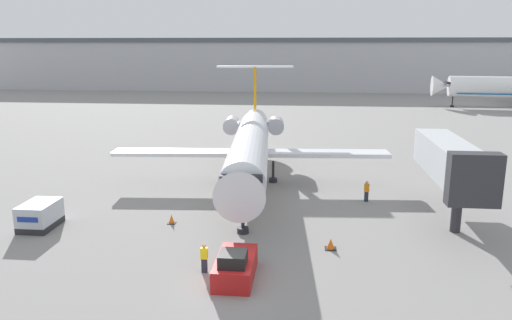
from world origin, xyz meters
The scene contains 10 objects.
ground_plane centered at (0.00, 0.00, 0.00)m, with size 600.00×600.00×0.00m, color gray.
terminal_building centered at (0.00, 120.00, 7.26)m, with size 180.00×16.80×14.47m.
airplane_main centered at (-1.09, 19.71, 3.69)m, with size 25.46×30.93×10.30m.
pushback_tug centered at (0.19, 0.80, 0.71)m, with size 2.08×4.31×1.89m.
luggage_cart centered at (-14.68, 7.20, 0.92)m, with size 2.09×3.15×1.84m.
worker_near_tug centered at (-1.67, 1.32, 0.91)m, with size 0.40×0.24×1.74m.
worker_by_wing centered at (9.03, 15.65, 0.93)m, with size 0.40×0.25×1.77m.
traffic_cone_left centered at (-5.65, 8.96, 0.32)m, with size 0.56×0.56×0.68m.
traffic_cone_right centered at (5.65, 5.42, 0.33)m, with size 0.72×0.72×0.69m.
jet_bridge centered at (14.40, 11.69, 4.45)m, with size 3.20×12.12×6.19m.
Camera 1 is at (3.89, -24.55, 12.69)m, focal length 35.00 mm.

